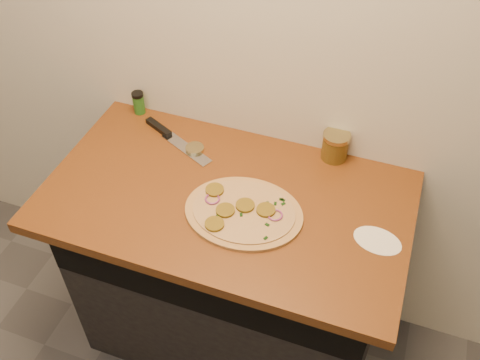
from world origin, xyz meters
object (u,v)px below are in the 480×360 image
at_px(salsa_jar, 335,146).
at_px(spice_shaker, 139,103).
at_px(pizza, 243,212).
at_px(chefs_knife, 171,137).

distance_m(salsa_jar, spice_shaker, 0.76).
relative_size(salsa_jar, spice_shaker, 1.16).
distance_m(pizza, salsa_jar, 0.42).
relative_size(chefs_knife, spice_shaker, 3.54).
height_order(pizza, chefs_knife, pizza).
bearing_deg(pizza, salsa_jar, 59.65).
bearing_deg(chefs_knife, salsa_jar, 9.91).
bearing_deg(spice_shaker, salsa_jar, 0.00).
bearing_deg(chefs_knife, pizza, -34.99).
bearing_deg(pizza, chefs_knife, 145.01).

